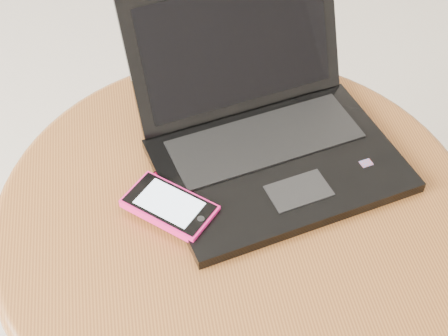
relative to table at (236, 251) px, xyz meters
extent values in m
cylinder|color=#5A2D1F|center=(0.00, 0.00, -0.15)|extent=(0.10, 0.10, 0.45)
cylinder|color=brown|center=(0.00, 0.00, 0.09)|extent=(0.62, 0.62, 0.03)
torus|color=brown|center=(0.00, 0.00, 0.09)|extent=(0.65, 0.65, 0.03)
cube|color=black|center=(0.07, 0.05, 0.12)|extent=(0.36, 0.29, 0.02)
cube|color=black|center=(0.06, 0.09, 0.13)|extent=(0.28, 0.15, 0.00)
cube|color=black|center=(0.08, -0.01, 0.13)|extent=(0.09, 0.07, 0.00)
cube|color=red|center=(0.18, 0.02, 0.13)|extent=(0.02, 0.02, 0.00)
cube|color=black|center=(0.04, 0.19, 0.22)|extent=(0.32, 0.15, 0.19)
cube|color=black|center=(0.04, 0.19, 0.22)|extent=(0.29, 0.12, 0.15)
cube|color=black|center=(-0.08, 0.01, 0.12)|extent=(0.12, 0.12, 0.01)
cube|color=#AC022C|center=(-0.11, 0.04, 0.12)|extent=(0.05, 0.05, 0.00)
cube|color=#F71A79|center=(-0.09, 0.00, 0.13)|extent=(0.13, 0.12, 0.01)
cube|color=black|center=(-0.09, 0.00, 0.13)|extent=(0.12, 0.12, 0.00)
cube|color=silver|center=(-0.09, 0.00, 0.13)|extent=(0.09, 0.09, 0.00)
cylinder|color=black|center=(-0.05, -0.04, 0.13)|extent=(0.01, 0.01, 0.00)
camera|label=1|loc=(-0.11, -0.52, 0.75)|focal=50.04mm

